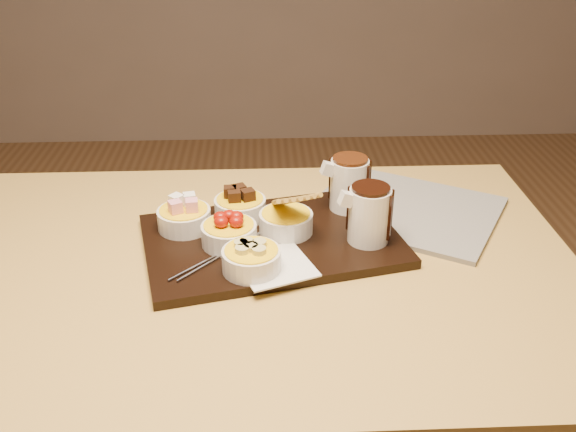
{
  "coord_description": "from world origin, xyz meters",
  "views": [
    {
      "loc": [
        0.04,
        -0.97,
        1.36
      ],
      "look_at": [
        0.08,
        0.05,
        0.81
      ],
      "focal_mm": 40.0,
      "sensor_mm": 36.0,
      "label": 1
    }
  ],
  "objects_px": {
    "dining_table": "(244,306)",
    "serving_board": "(272,241)",
    "pitcher_milk_chocolate": "(349,185)",
    "bowl_strawberries": "(229,235)",
    "newspaper": "(405,209)",
    "pitcher_dark_chocolate": "(369,215)"
  },
  "relations": [
    {
      "from": "dining_table",
      "to": "pitcher_milk_chocolate",
      "type": "xyz_separation_m",
      "value": [
        0.21,
        0.16,
        0.17
      ]
    },
    {
      "from": "pitcher_milk_chocolate",
      "to": "newspaper",
      "type": "xyz_separation_m",
      "value": [
        0.12,
        0.01,
        -0.06
      ]
    },
    {
      "from": "serving_board",
      "to": "bowl_strawberries",
      "type": "distance_m",
      "value": 0.08
    },
    {
      "from": "dining_table",
      "to": "newspaper",
      "type": "bearing_deg",
      "value": 28.2
    },
    {
      "from": "bowl_strawberries",
      "to": "pitcher_dark_chocolate",
      "type": "distance_m",
      "value": 0.25
    },
    {
      "from": "dining_table",
      "to": "serving_board",
      "type": "relative_size",
      "value": 2.61
    },
    {
      "from": "serving_board",
      "to": "pitcher_dark_chocolate",
      "type": "bearing_deg",
      "value": -19.98
    },
    {
      "from": "pitcher_dark_chocolate",
      "to": "pitcher_milk_chocolate",
      "type": "height_order",
      "value": "same"
    },
    {
      "from": "dining_table",
      "to": "serving_board",
      "type": "distance_m",
      "value": 0.13
    },
    {
      "from": "pitcher_dark_chocolate",
      "to": "serving_board",
      "type": "bearing_deg",
      "value": 160.02
    },
    {
      "from": "pitcher_dark_chocolate",
      "to": "pitcher_milk_chocolate",
      "type": "distance_m",
      "value": 0.13
    },
    {
      "from": "newspaper",
      "to": "pitcher_milk_chocolate",
      "type": "bearing_deg",
      "value": -143.44
    },
    {
      "from": "pitcher_milk_chocolate",
      "to": "newspaper",
      "type": "relative_size",
      "value": 0.29
    },
    {
      "from": "pitcher_milk_chocolate",
      "to": "bowl_strawberries",
      "type": "bearing_deg",
      "value": -163.61
    },
    {
      "from": "pitcher_dark_chocolate",
      "to": "newspaper",
      "type": "xyz_separation_m",
      "value": [
        0.1,
        0.14,
        -0.06
      ]
    },
    {
      "from": "serving_board",
      "to": "bowl_strawberries",
      "type": "height_order",
      "value": "bowl_strawberries"
    },
    {
      "from": "bowl_strawberries",
      "to": "pitcher_milk_chocolate",
      "type": "distance_m",
      "value": 0.27
    },
    {
      "from": "serving_board",
      "to": "newspaper",
      "type": "xyz_separation_m",
      "value": [
        0.27,
        0.12,
        -0.0
      ]
    },
    {
      "from": "dining_table",
      "to": "newspaper",
      "type": "distance_m",
      "value": 0.38
    },
    {
      "from": "bowl_strawberries",
      "to": "newspaper",
      "type": "bearing_deg",
      "value": 22.2
    },
    {
      "from": "serving_board",
      "to": "pitcher_milk_chocolate",
      "type": "xyz_separation_m",
      "value": [
        0.15,
        0.11,
        0.06
      ]
    },
    {
      "from": "pitcher_dark_chocolate",
      "to": "newspaper",
      "type": "relative_size",
      "value": 0.29
    }
  ]
}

